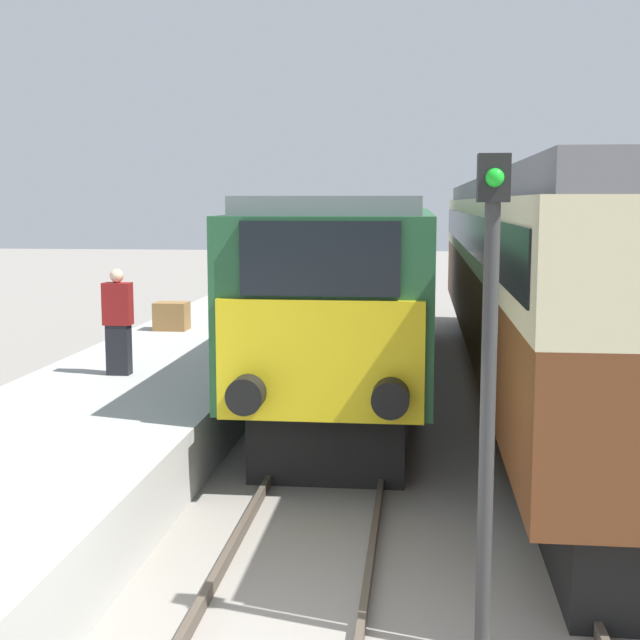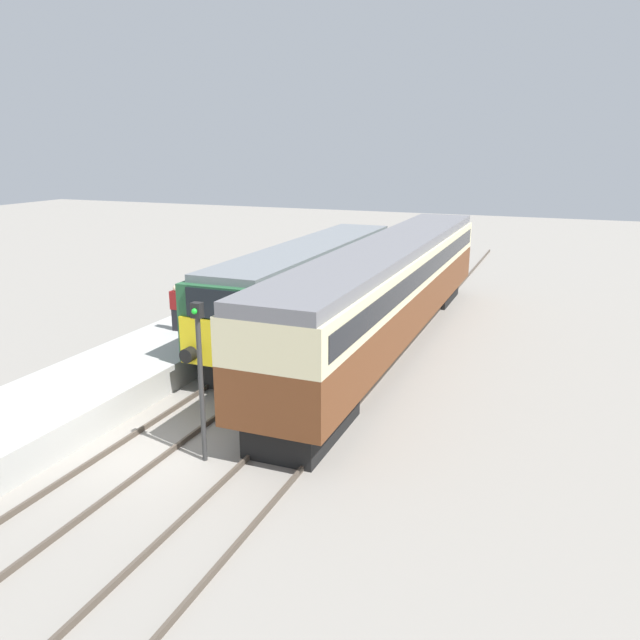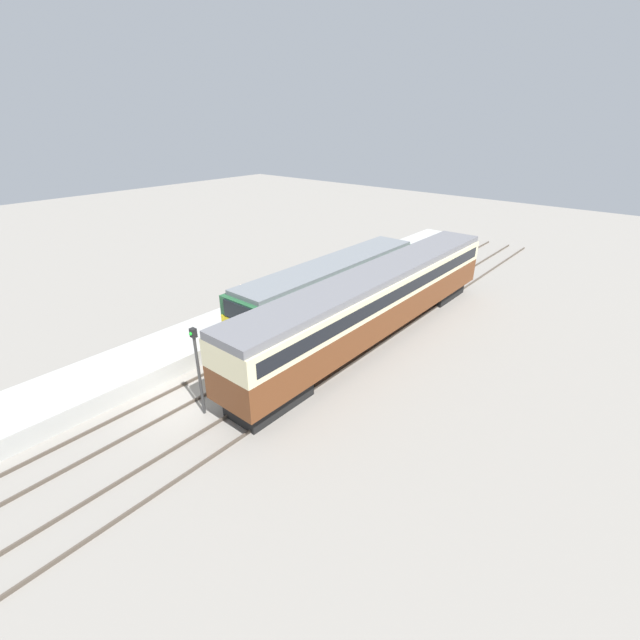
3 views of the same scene
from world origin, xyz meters
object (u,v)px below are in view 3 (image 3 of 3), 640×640
at_px(luggage_crate, 294,282).
at_px(locomotive, 332,288).
at_px(passenger_carriage, 377,298).
at_px(person_on_platform, 242,298).
at_px(signal_post, 198,365).

bearing_deg(luggage_crate, locomotive, -14.24).
height_order(locomotive, passenger_carriage, passenger_carriage).
relative_size(passenger_carriage, luggage_crate, 29.46).
xyz_separation_m(locomotive, person_on_platform, (-3.58, -3.94, -0.36)).
bearing_deg(locomotive, person_on_platform, -132.27).
distance_m(locomotive, signal_post, 10.81).
bearing_deg(signal_post, passenger_carriage, 80.63).
distance_m(signal_post, luggage_crate, 13.15).
distance_m(person_on_platform, signal_post, 8.58).
relative_size(signal_post, luggage_crate, 5.66).
bearing_deg(luggage_crate, passenger_carriage, -10.67).
height_order(locomotive, luggage_crate, locomotive).
relative_size(locomotive, signal_post, 3.73).
distance_m(person_on_platform, luggage_crate, 5.05).
bearing_deg(person_on_platform, locomotive, 47.73).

